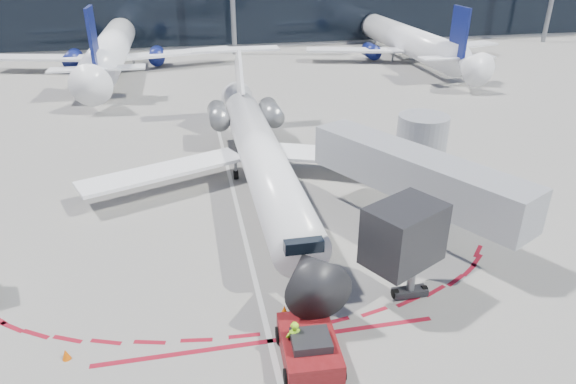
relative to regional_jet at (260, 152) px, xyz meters
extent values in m
plane|color=slate|center=(-1.89, -3.24, -2.39)|extent=(260.00, 260.00, 0.00)
cube|color=silver|center=(-1.89, -1.24, -2.38)|extent=(0.25, 40.00, 0.01)
cube|color=maroon|center=(-1.89, -14.74, -2.38)|extent=(14.00, 0.25, 0.01)
cube|color=gray|center=(-1.89, 61.76, 2.61)|extent=(150.00, 24.00, 10.00)
cube|color=black|center=(-1.89, 49.71, 2.61)|extent=(150.00, 0.20, 9.00)
cube|color=gray|center=(7.11, -7.74, 1.21)|extent=(8.22, 12.61, 2.30)
cube|color=black|center=(4.05, -13.48, 1.21)|extent=(3.86, 3.44, 2.60)
cylinder|color=slate|center=(4.85, -13.08, -1.19)|extent=(0.36, 0.36, 2.40)
cube|color=black|center=(4.85, -13.08, -2.17)|extent=(1.60, 0.60, 0.30)
cylinder|color=gray|center=(10.16, -2.00, 0.01)|extent=(3.20, 3.20, 4.80)
cylinder|color=black|center=(10.16, -2.00, -2.14)|extent=(4.00, 4.00, 0.50)
cylinder|color=white|center=(0.00, -1.18, -0.03)|extent=(2.71, 22.07, 2.71)
cone|color=black|center=(0.00, -13.61, -0.03)|extent=(2.71, 2.81, 2.71)
cone|color=white|center=(0.00, 11.66, -0.03)|extent=(2.71, 3.61, 2.71)
cube|color=black|center=(0.00, -12.01, 0.52)|extent=(1.71, 1.40, 0.55)
cube|color=white|center=(-6.22, 0.33, -0.94)|extent=(10.74, 6.37, 0.31)
cube|color=white|center=(6.22, 0.33, -0.94)|extent=(10.74, 6.37, 0.31)
cube|color=white|center=(0.00, 10.66, 2.37)|extent=(0.25, 4.71, 4.79)
cube|color=white|center=(0.00, 12.76, 4.18)|extent=(7.22, 1.60, 0.16)
cylinder|color=slate|center=(-2.06, 7.65, 0.22)|extent=(1.50, 3.41, 1.50)
cylinder|color=slate|center=(2.06, 7.65, 0.22)|extent=(1.50, 3.41, 1.50)
cylinder|color=black|center=(0.00, -10.40, -2.11)|extent=(0.22, 0.56, 0.56)
cylinder|color=black|center=(-1.50, 1.33, -2.07)|extent=(0.30, 0.64, 0.64)
cylinder|color=black|center=(1.50, 1.33, -2.07)|extent=(0.30, 0.64, 0.64)
cylinder|color=slate|center=(0.00, -10.40, -1.84)|extent=(0.18, 0.18, 1.10)
cube|color=#5B0D0E|center=(-0.59, -16.01, -1.82)|extent=(2.25, 3.44, 0.94)
cube|color=black|center=(-0.60, -16.32, -1.19)|extent=(1.52, 1.32, 0.36)
cylinder|color=slate|center=(-0.47, -13.72, -2.03)|extent=(0.25, 2.71, 0.10)
cylinder|color=black|center=(-1.63, -17.10, -2.06)|extent=(0.33, 0.68, 0.67)
cylinder|color=black|center=(0.34, -17.20, -2.06)|extent=(0.33, 0.68, 0.67)
cylinder|color=black|center=(-1.51, -14.81, -2.06)|extent=(0.33, 0.68, 0.67)
cylinder|color=black|center=(0.46, -14.92, -2.06)|extent=(0.33, 0.68, 0.67)
imported|color=#96E818|center=(-1.16, -15.90, -1.48)|extent=(0.73, 0.54, 1.82)
cone|color=#E85B04|center=(-9.80, -14.14, -2.16)|extent=(0.33, 0.33, 0.46)
cone|color=#E85B04|center=(-1.01, -13.28, -2.13)|extent=(0.37, 0.37, 0.51)
camera|label=1|loc=(-4.37, -30.60, 12.19)|focal=32.00mm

